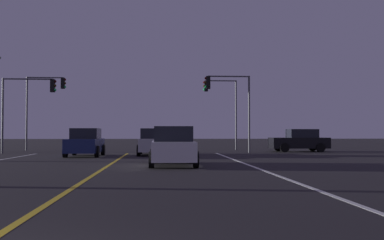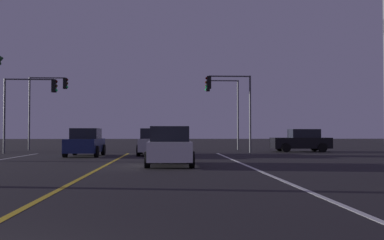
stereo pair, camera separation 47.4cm
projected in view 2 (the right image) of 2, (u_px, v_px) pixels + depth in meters
name	position (u px, v px, depth m)	size (l,w,h in m)	color
lane_edge_right	(273.00, 176.00, 14.43)	(0.16, 32.86, 0.01)	silver
lane_center_divider	(82.00, 177.00, 14.10)	(0.16, 32.86, 0.01)	gold
car_crossing_side	(301.00, 141.00, 33.22)	(4.30, 2.02, 1.70)	black
car_ahead_far	(154.00, 142.00, 28.43)	(2.02, 4.30, 1.70)	black
car_lead_same_lane	(169.00, 147.00, 19.21)	(2.02, 4.30, 1.70)	black
car_oncoming	(85.00, 143.00, 27.02)	(2.02, 4.30, 1.70)	black
traffic_light_near_right	(229.00, 95.00, 31.50)	(3.27, 0.36, 5.51)	#4C4C51
traffic_light_near_left	(31.00, 97.00, 30.74)	(3.69, 0.36, 5.20)	#4C4C51
traffic_light_far_right	(223.00, 98.00, 37.01)	(2.85, 0.36, 5.84)	#4C4C51
traffic_light_far_left	(47.00, 96.00, 36.23)	(3.19, 0.36, 5.98)	#4C4C51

